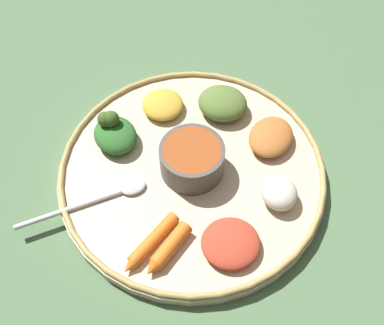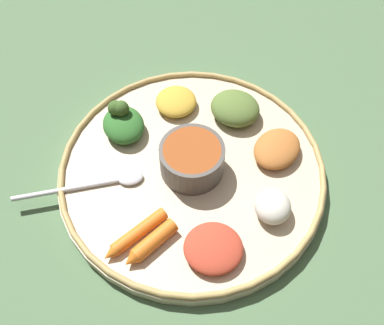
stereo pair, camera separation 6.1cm
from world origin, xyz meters
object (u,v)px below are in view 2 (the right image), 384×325
Objects in this scene: center_bowl at (192,159)px; carrot_near_spoon at (136,235)px; spoon at (99,183)px; carrot_outer at (151,243)px; greens_pile at (122,123)px.

carrot_near_spoon is (0.00, 0.12, -0.02)m from center_bowl.
center_bowl is at bearing -134.46° from spoon.
carrot_near_spoon is at bearing 159.29° from spoon.
carrot_outer is at bearing -179.76° from carrot_near_spoon.
greens_pile reaches higher than carrot_near_spoon.
greens_pile is (0.03, -0.09, 0.01)m from spoon.
greens_pile is 0.19m from carrot_outer.
spoon is at bearing 45.54° from center_bowl.
carrot_near_spoon is at bearing 89.74° from center_bowl.
carrot_outer is (-0.11, 0.03, 0.01)m from spoon.
spoon is 0.10m from greens_pile.
spoon is 0.09m from carrot_near_spoon.
greens_pile reaches higher than spoon.
greens_pile is 1.13× the size of carrot_outer.
greens_pile is at bearing -41.26° from carrot_outer.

